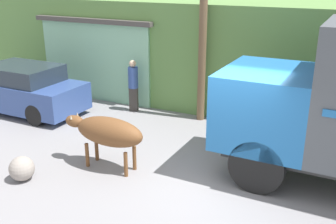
{
  "coord_description": "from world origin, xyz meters",
  "views": [
    {
      "loc": [
        2.54,
        -7.21,
        4.4
      ],
      "look_at": [
        -1.35,
        0.43,
        1.34
      ],
      "focal_mm": 42.0,
      "sensor_mm": 36.0,
      "label": 1
    }
  ],
  "objects_px": {
    "pedestrian_on_hill": "(133,83)",
    "roadside_rock": "(22,169)",
    "brown_cow": "(107,132)",
    "utility_pole": "(203,20)",
    "parked_suv": "(21,89)"
  },
  "relations": [
    {
      "from": "brown_cow",
      "to": "pedestrian_on_hill",
      "type": "distance_m",
      "value": 4.1
    },
    {
      "from": "utility_pole",
      "to": "roadside_rock",
      "type": "relative_size",
      "value": 10.59
    },
    {
      "from": "brown_cow",
      "to": "roadside_rock",
      "type": "bearing_deg",
      "value": -125.13
    },
    {
      "from": "brown_cow",
      "to": "roadside_rock",
      "type": "distance_m",
      "value": 2.05
    },
    {
      "from": "brown_cow",
      "to": "pedestrian_on_hill",
      "type": "bearing_deg",
      "value": 123.38
    },
    {
      "from": "utility_pole",
      "to": "pedestrian_on_hill",
      "type": "bearing_deg",
      "value": -173.69
    },
    {
      "from": "parked_suv",
      "to": "utility_pole",
      "type": "distance_m",
      "value": 6.35
    },
    {
      "from": "brown_cow",
      "to": "roadside_rock",
      "type": "relative_size",
      "value": 3.81
    },
    {
      "from": "utility_pole",
      "to": "roadside_rock",
      "type": "xyz_separation_m",
      "value": [
        -2.06,
        -5.39,
        -2.79
      ]
    },
    {
      "from": "pedestrian_on_hill",
      "to": "parked_suv",
      "type": "bearing_deg",
      "value": 12.1
    },
    {
      "from": "parked_suv",
      "to": "utility_pole",
      "type": "bearing_deg",
      "value": 21.81
    },
    {
      "from": "pedestrian_on_hill",
      "to": "roadside_rock",
      "type": "xyz_separation_m",
      "value": [
        0.24,
        -5.13,
        -0.67
      ]
    },
    {
      "from": "brown_cow",
      "to": "utility_pole",
      "type": "distance_m",
      "value": 4.61
    },
    {
      "from": "pedestrian_on_hill",
      "to": "utility_pole",
      "type": "relative_size",
      "value": 0.29
    },
    {
      "from": "parked_suv",
      "to": "utility_pole",
      "type": "relative_size",
      "value": 0.74
    }
  ]
}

